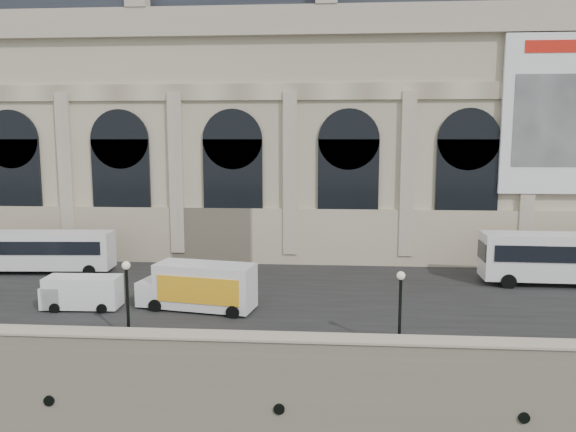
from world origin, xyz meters
name	(u,v)px	position (x,y,z in m)	size (l,w,h in m)	color
quay	(290,264)	(0.00, 35.00, 3.00)	(160.00, 70.00, 6.00)	gray
street	(269,288)	(0.00, 14.00, 6.03)	(160.00, 24.00, 0.06)	#2D2D2D
parapet	(241,346)	(0.00, 0.60, 6.62)	(160.00, 1.40, 1.21)	gray
museum	(228,112)	(-5.98, 30.86, 19.72)	(69.00, 18.70, 29.10)	beige
bus_left	(40,250)	(-19.33, 17.21, 7.94)	(11.91, 3.38, 3.47)	white
bus_right	(573,257)	(22.77, 16.30, 8.22)	(13.51, 3.45, 3.96)	white
van_c	(79,293)	(-11.85, 7.86, 7.12)	(5.02, 2.23, 2.20)	white
box_truck	(199,287)	(-3.99, 8.35, 7.55)	(7.94, 3.80, 3.07)	white
lamp_left	(128,302)	(-6.54, 2.44, 8.24)	(0.46, 0.46, 4.51)	black
lamp_right	(400,312)	(8.13, 1.99, 8.15)	(0.44, 0.44, 4.32)	black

